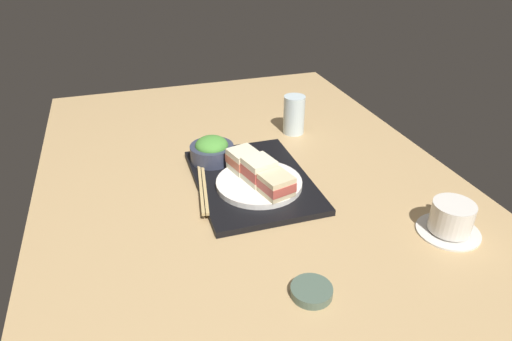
# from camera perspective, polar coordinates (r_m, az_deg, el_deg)

# --- Properties ---
(ground_plane) EXTENTS (1.40, 1.00, 0.03)m
(ground_plane) POSITION_cam_1_polar(r_m,az_deg,el_deg) (1.13, -1.22, -1.04)
(ground_plane) COLOR tan
(serving_tray) EXTENTS (0.36, 0.26, 0.01)m
(serving_tray) POSITION_cam_1_polar(r_m,az_deg,el_deg) (1.07, -0.74, -1.33)
(serving_tray) COLOR black
(serving_tray) RESTS_ON ground_plane
(sandwich_plate) EXTENTS (0.20, 0.20, 0.01)m
(sandwich_plate) POSITION_cam_1_polar(r_m,az_deg,el_deg) (1.04, 0.39, -1.61)
(sandwich_plate) COLOR white
(sandwich_plate) RESTS_ON serving_tray
(sandwich_near) EXTENTS (0.08, 0.08, 0.05)m
(sandwich_near) POSITION_cam_1_polar(r_m,az_deg,el_deg) (1.07, -1.62, 1.36)
(sandwich_near) COLOR #EFE5C1
(sandwich_near) RESTS_ON sandwich_plate
(sandwich_middle) EXTENTS (0.08, 0.08, 0.06)m
(sandwich_middle) POSITION_cam_1_polar(r_m,az_deg,el_deg) (1.02, 0.40, 0.03)
(sandwich_middle) COLOR #EFE5C1
(sandwich_middle) RESTS_ON sandwich_plate
(sandwich_far) EXTENTS (0.08, 0.08, 0.05)m
(sandwich_far) POSITION_cam_1_polar(r_m,az_deg,el_deg) (0.98, 2.60, -1.82)
(sandwich_far) COLOR beige
(sandwich_far) RESTS_ON sandwich_plate
(salad_bowl) EXTENTS (0.11, 0.11, 0.06)m
(salad_bowl) POSITION_cam_1_polar(r_m,az_deg,el_deg) (1.14, -5.63, 2.61)
(salad_bowl) COLOR #33384C
(salad_bowl) RESTS_ON serving_tray
(chopsticks_pair) EXTENTS (0.21, 0.05, 0.01)m
(chopsticks_pair) POSITION_cam_1_polar(r_m,az_deg,el_deg) (1.03, -6.76, -2.25)
(chopsticks_pair) COLOR tan
(chopsticks_pair) RESTS_ON serving_tray
(coffee_cup) EXTENTS (0.13, 0.13, 0.07)m
(coffee_cup) POSITION_cam_1_polar(r_m,az_deg,el_deg) (0.99, 23.54, -5.67)
(coffee_cup) COLOR silver
(coffee_cup) RESTS_ON ground_plane
(drinking_glass) EXTENTS (0.06, 0.06, 0.11)m
(drinking_glass) POSITION_cam_1_polar(r_m,az_deg,el_deg) (1.31, 4.85, 7.08)
(drinking_glass) COLOR silver
(drinking_glass) RESTS_ON ground_plane
(small_sauce_dish) EXTENTS (0.07, 0.07, 0.02)m
(small_sauce_dish) POSITION_cam_1_polar(r_m,az_deg,el_deg) (0.79, 7.07, -14.97)
(small_sauce_dish) COLOR #4C6051
(small_sauce_dish) RESTS_ON ground_plane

